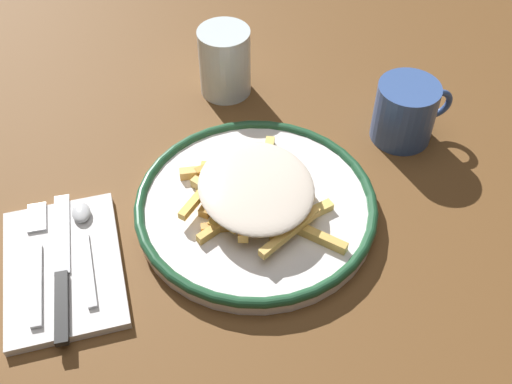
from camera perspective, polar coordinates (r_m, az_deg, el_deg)
ground_plane at (r=0.78m, az=-0.00°, el=-1.90°), size 2.60×2.60×0.00m
plate at (r=0.77m, az=-0.00°, el=-1.27°), size 0.30×0.30×0.02m
fries_heap at (r=0.74m, az=-0.35°, el=-0.11°), size 0.18×0.20×0.04m
napkin at (r=0.75m, az=-17.10°, el=-6.54°), size 0.13×0.19×0.01m
fork at (r=0.76m, az=-19.32°, el=-5.85°), size 0.02×0.18×0.01m
knife at (r=0.73m, az=-17.24°, el=-7.34°), size 0.03×0.21×0.01m
spoon at (r=0.76m, az=-15.37°, el=-3.69°), size 0.02×0.15×0.01m
water_glass at (r=0.92m, az=-2.86°, el=11.75°), size 0.07×0.07×0.10m
coffee_mug at (r=0.87m, az=13.45°, el=7.11°), size 0.11×0.08×0.09m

